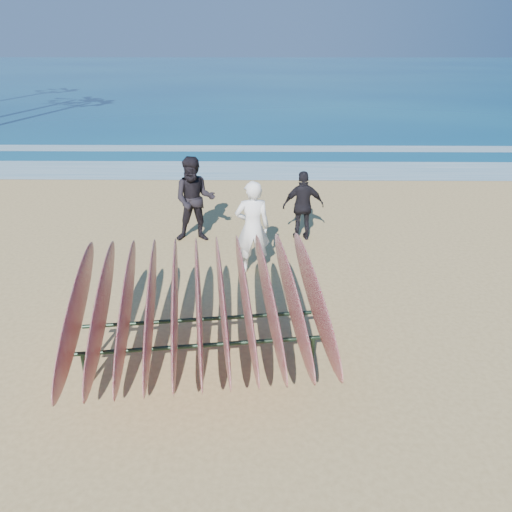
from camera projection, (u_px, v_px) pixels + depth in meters
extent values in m
plane|color=tan|center=(255.00, 335.00, 7.56)|extent=(120.00, 120.00, 0.00)
plane|color=navy|center=(262.00, 74.00, 57.81)|extent=(160.00, 160.00, 0.00)
plane|color=white|center=(259.00, 170.00, 16.69)|extent=(160.00, 160.00, 0.00)
plane|color=white|center=(260.00, 148.00, 19.89)|extent=(160.00, 160.00, 0.00)
cylinder|color=black|center=(85.00, 370.00, 6.35)|extent=(0.06, 0.06, 0.50)
cylinder|color=black|center=(312.00, 354.00, 6.68)|extent=(0.06, 0.06, 0.50)
cylinder|color=black|center=(94.00, 342.00, 6.94)|extent=(0.06, 0.06, 0.50)
cylinder|color=black|center=(302.00, 328.00, 7.27)|extent=(0.06, 0.06, 0.50)
cylinder|color=black|center=(201.00, 346.00, 6.41)|extent=(3.18, 0.48, 0.06)
cylinder|color=black|center=(200.00, 319.00, 7.00)|extent=(3.18, 0.48, 0.06)
cylinder|color=black|center=(91.00, 366.00, 6.71)|extent=(0.13, 0.65, 0.04)
cylinder|color=black|center=(307.00, 350.00, 7.04)|extent=(0.13, 0.65, 0.04)
ellipsoid|color=maroon|center=(76.00, 310.00, 6.35)|extent=(0.48, 3.03, 1.21)
ellipsoid|color=maroon|center=(101.00, 308.00, 6.39)|extent=(0.48, 3.03, 1.21)
ellipsoid|color=maroon|center=(126.00, 307.00, 6.42)|extent=(0.48, 3.03, 1.21)
ellipsoid|color=maroon|center=(150.00, 305.00, 6.45)|extent=(0.48, 3.03, 1.21)
ellipsoid|color=maroon|center=(175.00, 304.00, 6.49)|extent=(0.48, 3.03, 1.21)
ellipsoid|color=maroon|center=(199.00, 302.00, 6.52)|extent=(0.48, 3.03, 1.21)
ellipsoid|color=maroon|center=(222.00, 301.00, 6.56)|extent=(0.48, 3.03, 1.21)
ellipsoid|color=maroon|center=(246.00, 300.00, 6.59)|extent=(0.48, 3.03, 1.21)
ellipsoid|color=maroon|center=(269.00, 298.00, 6.63)|extent=(0.48, 3.03, 1.21)
ellipsoid|color=maroon|center=(292.00, 297.00, 6.66)|extent=(0.48, 3.03, 1.21)
ellipsoid|color=maroon|center=(314.00, 295.00, 6.70)|extent=(0.48, 3.03, 1.21)
imported|color=white|center=(252.00, 227.00, 9.24)|extent=(0.69, 0.50, 1.78)
imported|color=black|center=(195.00, 200.00, 10.67)|extent=(0.93, 0.74, 1.85)
imported|color=black|center=(303.00, 206.00, 10.80)|extent=(0.93, 0.46, 1.53)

